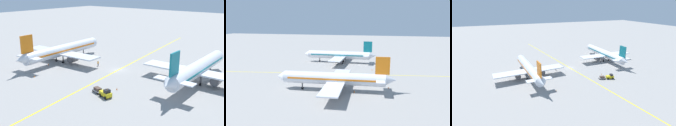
{
  "view_description": "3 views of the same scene",
  "coord_description": "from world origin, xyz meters",
  "views": [
    {
      "loc": [
        44.24,
        -58.59,
        23.32
      ],
      "look_at": [
        2.11,
        -5.71,
        3.79
      ],
      "focal_mm": 42.0,
      "sensor_mm": 36.0,
      "label": 1
    },
    {
      "loc": [
        -79.86,
        -18.12,
        20.99
      ],
      "look_at": [
        3.3,
        0.39,
        3.66
      ],
      "focal_mm": 35.0,
      "sensor_mm": 36.0,
      "label": 2
    },
    {
      "loc": [
        -32.11,
        -70.57,
        28.66
      ],
      "look_at": [
        -4.88,
        -4.67,
        4.52
      ],
      "focal_mm": 28.0,
      "sensor_mm": 36.0,
      "label": 3
    }
  ],
  "objects": [
    {
      "name": "apron_yellow_centreline",
      "position": [
        0.0,
        0.0,
        0.0
      ],
      "size": [
        15.56,
        119.09,
        0.01
      ],
      "primitive_type": "cube",
      "rotation": [
        0.0,
        0.0,
        0.13
      ],
      "color": "yellow",
      "rests_on": "ground"
    },
    {
      "name": "airplane_at_gate",
      "position": [
        -19.84,
        -3.86,
        3.71
      ],
      "size": [
        28.25,
        35.53,
        10.6
      ],
      "color": "silver",
      "rests_on": "ground"
    },
    {
      "name": "traffic_cone_near_nose",
      "position": [
        9.21,
        -12.77,
        0.28
      ],
      "size": [
        0.32,
        0.32,
        0.55
      ],
      "primitive_type": "cone",
      "color": "orange",
      "rests_on": "ground"
    },
    {
      "name": "airplane_adjacent_stand",
      "position": [
        21.99,
        3.81,
        3.71
      ],
      "size": [
        28.02,
        35.41,
        10.6
      ],
      "color": "silver",
      "rests_on": "ground"
    },
    {
      "name": "baggage_tug_white",
      "position": [
        9.87,
        -17.64,
        0.9
      ],
      "size": [
        3.29,
        2.39,
        2.11
      ],
      "color": "gold",
      "rests_on": "ground"
    },
    {
      "name": "ground_plane",
      "position": [
        0.0,
        0.0,
        0.0
      ],
      "size": [
        400.0,
        400.0,
        0.0
      ],
      "primitive_type": "plane",
      "color": "gray"
    },
    {
      "name": "traffic_cone_by_wingtip",
      "position": [
        -13.91,
        -19.37,
        0.28
      ],
      "size": [
        0.32,
        0.32,
        0.55
      ],
      "primitive_type": "cone",
      "color": "orange",
      "rests_on": "ground"
    },
    {
      "name": "traffic_cone_mid_apron",
      "position": [
        -20.11,
        -9.71,
        0.28
      ],
      "size": [
        0.32,
        0.32,
        0.55
      ],
      "primitive_type": "cone",
      "color": "orange",
      "rests_on": "ground"
    },
    {
      "name": "baggage_cart_trailing",
      "position": [
        6.69,
        -16.78,
        0.76
      ],
      "size": [
        2.88,
        2.04,
        1.24
      ],
      "color": "gray",
      "rests_on": "ground"
    },
    {
      "name": "ground_crew_worker",
      "position": [
        -7.29,
        -0.8,
        0.91
      ],
      "size": [
        0.25,
        0.58,
        1.68
      ],
      "color": "#23232D",
      "rests_on": "ground"
    }
  ]
}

